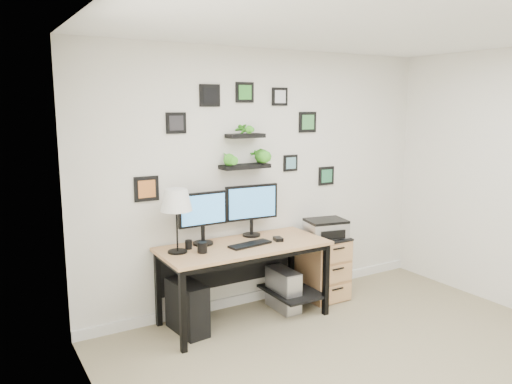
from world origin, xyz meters
TOP-DOWN VIEW (x-y plane):
  - room at (0.00, 1.98)m, footprint 4.00×4.00m
  - desk at (-0.43, 1.67)m, footprint 1.60×0.70m
  - monitor_left at (-0.80, 1.83)m, footprint 0.49×0.19m
  - monitor_right at (-0.25, 1.86)m, footprint 0.56×0.19m
  - keyboard at (-0.44, 1.57)m, footprint 0.44×0.20m
  - mouse at (-0.12, 1.58)m, footprint 0.10×0.13m
  - table_lamp at (-1.10, 1.71)m, footprint 0.28×0.28m
  - mug at (-0.92, 1.59)m, footprint 0.09×0.09m
  - pen_cup at (-0.98, 1.76)m, footprint 0.06×0.06m
  - pc_tower_black at (-1.04, 1.67)m, footprint 0.26×0.49m
  - pc_tower_grey at (-0.00, 1.65)m, footprint 0.19×0.42m
  - file_cabinet at (0.54, 1.72)m, footprint 0.43×0.53m
  - printer at (0.56, 1.70)m, footprint 0.45×0.39m
  - wall_decor at (-0.27, 1.93)m, footprint 2.27×0.18m

SIDE VIEW (x-z plane):
  - room at x=0.00m, z-range -1.95..2.05m
  - pc_tower_grey at x=0.00m, z-range 0.00..0.41m
  - pc_tower_black at x=-1.04m, z-range 0.00..0.47m
  - file_cabinet at x=0.54m, z-range 0.00..0.67m
  - desk at x=-0.43m, z-range 0.25..1.00m
  - keyboard at x=-0.44m, z-range 0.75..0.77m
  - printer at x=0.56m, z-range 0.67..0.85m
  - mouse at x=-0.12m, z-range 0.75..0.78m
  - pen_cup at x=-0.98m, z-range 0.75..0.83m
  - mug at x=-0.92m, z-range 0.75..0.85m
  - monitor_left at x=-0.80m, z-range 0.79..1.29m
  - monitor_right at x=-0.25m, z-range 0.80..1.32m
  - table_lamp at x=-1.10m, z-range 0.92..1.50m
  - wall_decor at x=-0.27m, z-range 1.12..2.22m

